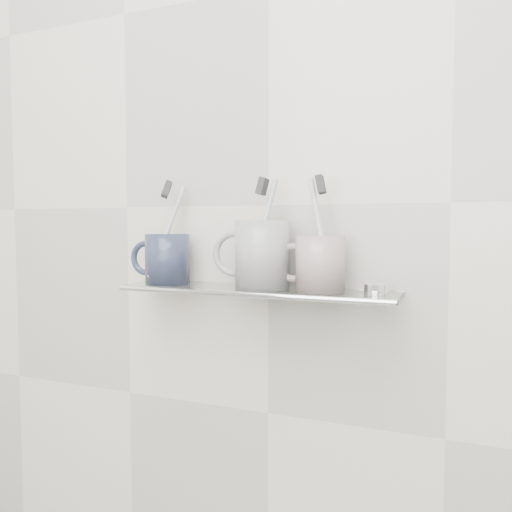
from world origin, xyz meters
The scene contains 18 objects.
wall_back centered at (0.00, 1.10, 1.25)m, with size 2.50×2.50×0.00m, color beige.
shelf_glass centered at (0.00, 1.04, 1.10)m, with size 0.50×0.12×0.01m, color silver.
shelf_rail centered at (0.00, 0.98, 1.10)m, with size 0.01×0.01×0.50m, color silver.
bracket_left centered at (-0.21, 1.09, 1.09)m, with size 0.02×0.02×0.03m, color silver.
bracket_right centered at (0.21, 1.09, 1.09)m, with size 0.02×0.02×0.03m, color silver.
mug_left centered at (-0.19, 1.04, 1.15)m, with size 0.09×0.09×0.10m, color #1C2233.
mug_left_handle centered at (-0.24, 1.04, 1.15)m, with size 0.07×0.07×0.01m, color #1C2233.
toothbrush_left centered at (-0.19, 1.04, 1.20)m, with size 0.01×0.01×0.19m, color #BDBDBD.
bristles_left centered at (-0.19, 1.04, 1.28)m, with size 0.01×0.02×0.03m, color #2C2D2F.
mug_center centered at (0.01, 1.04, 1.16)m, with size 0.10×0.10×0.12m, color white.
mug_center_handle centered at (-0.05, 1.04, 1.16)m, with size 0.08×0.08×0.01m, color white.
toothbrush_center centered at (0.01, 1.04, 1.20)m, with size 0.01×0.01×0.19m, color silver.
bristles_center centered at (0.01, 1.04, 1.28)m, with size 0.01×0.02×0.03m, color #2C2D2F.
mug_right centered at (0.12, 1.04, 1.15)m, with size 0.08×0.08×0.09m, color silver.
mug_right_handle centered at (0.07, 1.04, 1.15)m, with size 0.07×0.07×0.01m, color silver.
toothbrush_right centered at (0.12, 1.04, 1.20)m, with size 0.01×0.01×0.19m, color silver.
bristles_right centered at (0.12, 1.04, 1.28)m, with size 0.01×0.02×0.03m, color #2C2D2F.
chrome_cap centered at (0.21, 1.04, 1.11)m, with size 0.04×0.04×0.02m, color silver.
Camera 1 is at (0.33, 0.22, 1.21)m, focal length 35.00 mm.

